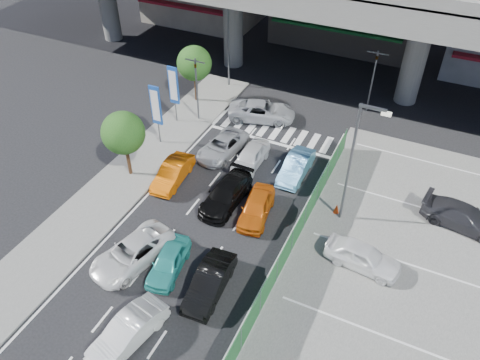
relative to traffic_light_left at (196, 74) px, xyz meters
The scene contains 26 objects.
ground 14.07m from the traffic_light_left, 62.68° to the right, with size 120.00×120.00×0.00m, color black.
parking_lot 20.28m from the traffic_light_left, 30.17° to the right, with size 12.00×28.00×0.06m, color #5A5A58.
sidewalk_left 8.93m from the traffic_light_left, 95.71° to the right, with size 4.00×30.00×0.12m, color #5A5A58.
fence_run 16.20m from the traffic_light_left, 43.73° to the right, with size 0.16×22.00×1.80m, color #1F5B2A, non-canonical shape.
traffic_light_left is the anchor object (origin of this frame).
traffic_light_right 13.63m from the traffic_light_left, 30.89° to the left, with size 1.60×1.24×5.20m.
street_lamp_right 14.68m from the traffic_light_left, 24.16° to the right, with size 1.65×0.22×8.00m.
street_lamp_left 6.06m from the traffic_light_left, 91.20° to the left, with size 1.65×0.22×8.00m.
signboard_near 4.22m from the traffic_light_left, 104.02° to the right, with size 0.80×0.14×4.70m.
signboard_far 1.93m from the traffic_light_left, 144.30° to the right, with size 0.80×0.14×4.70m.
tree_near 8.06m from the traffic_light_left, 95.71° to the right, with size 2.80×2.80×4.80m.
tree_far 3.02m from the traffic_light_left, 122.62° to the left, with size 2.80×2.80×4.80m.
hatch_white_back_mid 19.73m from the traffic_light_left, 70.47° to the right, with size 1.46×4.19×1.38m, color white.
sedan_white_mid_left 15.10m from the traffic_light_left, 74.89° to the right, with size 2.29×4.97×1.38m, color white.
taxi_teal_mid 15.46m from the traffic_light_left, 66.86° to the right, with size 1.50×3.74×1.27m, color teal.
hatch_black_mid_right 16.90m from the traffic_light_left, 58.77° to the right, with size 1.46×4.19×1.38m, color black.
taxi_orange_left 8.32m from the traffic_light_left, 73.49° to the right, with size 1.43×4.09×1.35m, color #E46106.
sedan_black_mid 10.50m from the traffic_light_left, 50.79° to the right, with size 1.93×4.76×1.38m, color black.
taxi_orange_right 12.13m from the traffic_light_left, 43.28° to the right, with size 1.63×4.05×1.38m, color #D65F10.
wagon_silver_front_left 5.93m from the traffic_light_left, 40.59° to the right, with size 2.10×4.56×1.27m, color #A2A3A9.
sedan_white_front_mid 7.76m from the traffic_light_left, 30.33° to the right, with size 1.63×4.05×1.38m, color silver.
kei_truck_front_right 10.38m from the traffic_light_left, 19.19° to the right, with size 1.45×4.16×1.37m, color #5696CA.
crossing_wagon_silver 5.94m from the traffic_light_left, 26.49° to the left, with size 2.41×5.23×1.45m, color #B8BBC1.
parked_sedan_white 18.12m from the traffic_light_left, 30.94° to the right, with size 1.67×4.14×1.41m, color white.
parked_sedan_dgrey 20.49m from the traffic_light_left, 10.30° to the right, with size 1.95×4.79×1.39m, color #2F2F34.
traffic_cone 14.52m from the traffic_light_left, 23.95° to the right, with size 0.34×0.34×0.66m, color red.
Camera 1 is at (10.24, -15.11, 20.09)m, focal length 35.00 mm.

